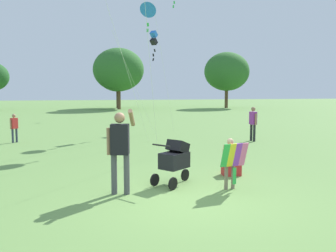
# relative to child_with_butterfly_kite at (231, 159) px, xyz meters

# --- Properties ---
(ground_plane) EXTENTS (120.00, 120.00, 0.00)m
(ground_plane) POSITION_rel_child_with_butterfly_kite_xyz_m (-1.08, -0.53, -0.68)
(ground_plane) COLOR #668E47
(treeline_distant) EXTENTS (36.40, 7.09, 6.27)m
(treeline_distant) POSITION_rel_child_with_butterfly_kite_xyz_m (-0.80, 31.10, 3.17)
(treeline_distant) COLOR brown
(treeline_distant) RESTS_ON ground
(child_with_butterfly_kite) EXTENTS (0.61, 0.42, 1.12)m
(child_with_butterfly_kite) POSITION_rel_child_with_butterfly_kite_xyz_m (0.00, 0.00, 0.00)
(child_with_butterfly_kite) COLOR #7F705B
(child_with_butterfly_kite) RESTS_ON ground
(person_adult_flyer) EXTENTS (0.62, 0.52, 1.78)m
(person_adult_flyer) POSITION_rel_child_with_butterfly_kite_xyz_m (-2.36, 0.08, 0.35)
(person_adult_flyer) COLOR #4C4C51
(person_adult_flyer) RESTS_ON ground
(stroller) EXTENTS (1.01, 0.93, 1.03)m
(stroller) POSITION_rel_child_with_butterfly_kite_xyz_m (-1.10, 0.62, -0.07)
(stroller) COLOR black
(stroller) RESTS_ON ground
(kite_orange_delta) EXTENTS (2.31, 3.52, 4.96)m
(kite_orange_delta) POSITION_rel_child_with_butterfly_kite_xyz_m (-0.22, 10.29, 3.90)
(kite_orange_delta) COLOR blue
(kite_orange_delta) RESTS_ON ground
(kite_green_novelty) EXTENTS (2.18, 3.58, 5.57)m
(kite_green_novelty) POSITION_rel_child_with_butterfly_kite_xyz_m (-0.88, 7.24, 4.54)
(kite_green_novelty) COLOR blue
(kite_green_novelty) RESTS_ON ground
(person_sitting_far) EXTENTS (0.28, 0.29, 1.16)m
(person_sitting_far) POSITION_rel_child_with_butterfly_kite_xyz_m (-6.22, 7.96, 0.01)
(person_sitting_far) COLOR #33384C
(person_sitting_far) RESTS_ON ground
(person_couple_left) EXTENTS (0.24, 0.45, 1.42)m
(person_couple_left) POSITION_rel_child_with_butterfly_kite_xyz_m (3.40, 6.62, 0.16)
(person_couple_left) COLOR #232328
(person_couple_left) RESTS_ON ground
(cooler_box) EXTENTS (0.45, 0.33, 0.35)m
(cooler_box) POSITION_rel_child_with_butterfly_kite_xyz_m (0.47, 1.21, -0.50)
(cooler_box) COLOR red
(cooler_box) RESTS_ON ground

